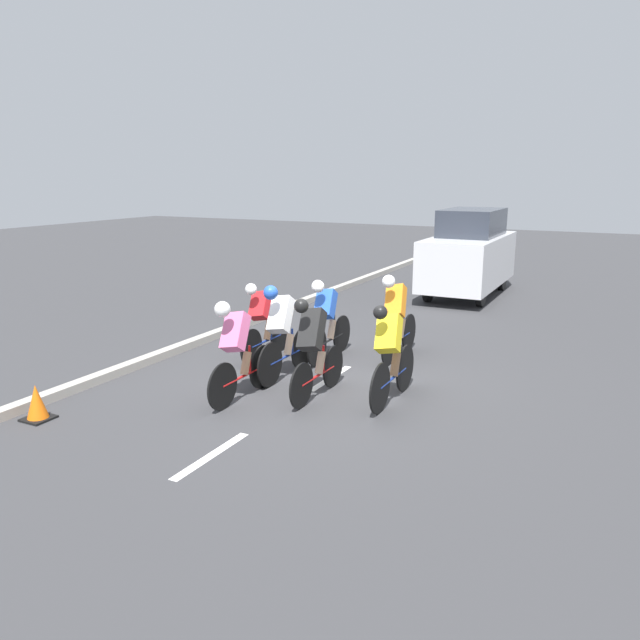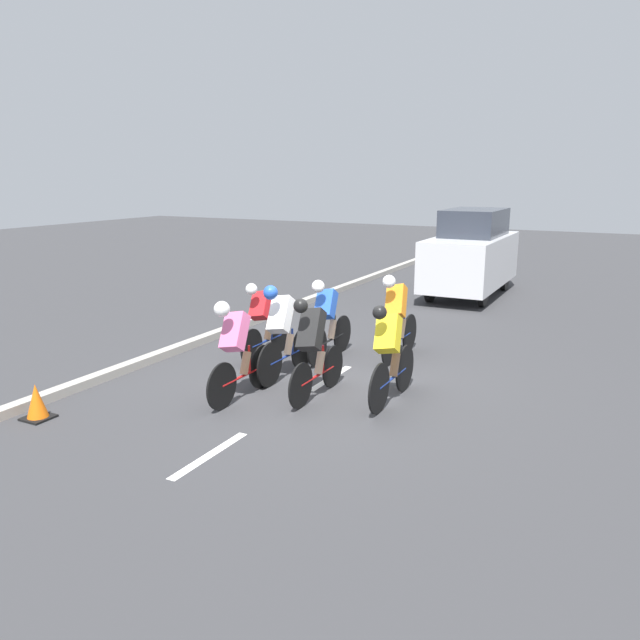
{
  "view_description": "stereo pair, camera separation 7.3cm",
  "coord_description": "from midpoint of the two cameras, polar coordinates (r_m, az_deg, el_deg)",
  "views": [
    {
      "loc": [
        -4.21,
        8.52,
        3.23
      ],
      "look_at": [
        0.19,
        -0.14,
        0.95
      ],
      "focal_mm": 35.0,
      "sensor_mm": 36.0,
      "label": 1
    },
    {
      "loc": [
        -4.28,
        8.49,
        3.23
      ],
      "look_at": [
        0.19,
        -0.14,
        0.95
      ],
      "focal_mm": 35.0,
      "sensor_mm": 36.0,
      "label": 2
    }
  ],
  "objects": [
    {
      "name": "ground_plane",
      "position": [
        10.04,
        0.82,
        -5.56
      ],
      "size": [
        60.0,
        60.0,
        0.0
      ],
      "primitive_type": "plane",
      "color": "#38383A"
    },
    {
      "name": "lane_stripe_near",
      "position": [
        7.62,
        -9.77,
        -12.05
      ],
      "size": [
        0.12,
        1.4,
        0.01
      ],
      "primitive_type": "cube",
      "color": "white",
      "rests_on": "ground"
    },
    {
      "name": "lane_stripe_mid",
      "position": [
        10.16,
        1.17,
        -5.32
      ],
      "size": [
        0.12,
        1.4,
        0.01
      ],
      "primitive_type": "cube",
      "color": "white",
      "rests_on": "ground"
    },
    {
      "name": "lane_stripe_far",
      "position": [
        12.99,
        7.43,
        -1.29
      ],
      "size": [
        0.12,
        1.4,
        0.01
      ],
      "primitive_type": "cube",
      "color": "white",
      "rests_on": "ground"
    },
    {
      "name": "curb",
      "position": [
        11.84,
        -12.87,
        -2.62
      ],
      "size": [
        0.2,
        28.07,
        0.14
      ],
      "primitive_type": "cube",
      "color": "#A8A399",
      "rests_on": "ground"
    },
    {
      "name": "cyclist_pink",
      "position": [
        9.07,
        -7.39,
        -2.48
      ],
      "size": [
        0.41,
        1.71,
        1.51
      ],
      "color": "black",
      "rests_on": "ground"
    },
    {
      "name": "cyclist_blue",
      "position": [
        10.96,
        0.84,
        0.23
      ],
      "size": [
        0.4,
        1.69,
        1.47
      ],
      "color": "black",
      "rests_on": "ground"
    },
    {
      "name": "cyclist_white",
      "position": [
        9.95,
        -3.26,
        -0.86
      ],
      "size": [
        0.41,
        1.75,
        1.56
      ],
      "color": "black",
      "rests_on": "ground"
    },
    {
      "name": "cyclist_black",
      "position": [
        9.04,
        -0.41,
        -2.37
      ],
      "size": [
        0.41,
        1.68,
        1.54
      ],
      "color": "black",
      "rests_on": "ground"
    },
    {
      "name": "cyclist_orange",
      "position": [
        11.08,
        7.24,
        0.49
      ],
      "size": [
        0.43,
        1.73,
        1.55
      ],
      "color": "black",
      "rests_on": "ground"
    },
    {
      "name": "cyclist_yellow",
      "position": [
        8.93,
        6.62,
        -2.96
      ],
      "size": [
        0.41,
        1.75,
        1.48
      ],
      "color": "black",
      "rests_on": "ground"
    },
    {
      "name": "cyclist_red",
      "position": [
        11.04,
        -5.07,
        0.08
      ],
      "size": [
        0.4,
        1.62,
        1.41
      ],
      "color": "black",
      "rests_on": "ground"
    },
    {
      "name": "support_car",
      "position": [
        17.33,
        13.79,
        5.92
      ],
      "size": [
        1.7,
        4.2,
        2.32
      ],
      "color": "black",
      "rests_on": "ground"
    },
    {
      "name": "traffic_cone",
      "position": [
        9.26,
        -24.28,
        -6.87
      ],
      "size": [
        0.36,
        0.36,
        0.49
      ],
      "color": "black",
      "rests_on": "ground"
    }
  ]
}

